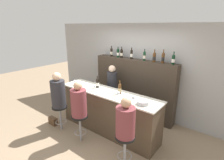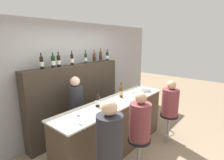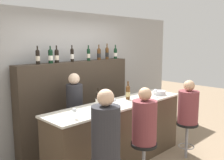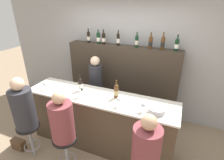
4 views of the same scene
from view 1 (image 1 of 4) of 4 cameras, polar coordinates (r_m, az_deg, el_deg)
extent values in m
plane|color=#8C755B|center=(4.41, -3.81, -17.68)|extent=(16.00, 16.00, 0.00)
cube|color=#9E9E9E|center=(5.12, 8.45, 3.26)|extent=(6.40, 0.05, 2.60)
cube|color=#473828|center=(4.34, -1.27, -10.47)|extent=(2.59, 0.60, 1.01)
cube|color=beige|center=(4.12, -1.32, -4.08)|extent=(2.63, 0.64, 0.03)
cube|color=#382D23|center=(5.07, 6.93, -2.45)|extent=(2.46, 0.28, 1.65)
cylinder|color=black|center=(4.39, -4.76, -1.22)|extent=(0.08, 0.08, 0.20)
cylinder|color=white|center=(4.39, -4.76, -1.34)|extent=(0.08, 0.08, 0.08)
sphere|color=black|center=(4.36, -4.79, 0.01)|extent=(0.08, 0.08, 0.08)
cylinder|color=black|center=(4.34, -4.81, 0.74)|extent=(0.02, 0.02, 0.08)
cylinder|color=#4C2D14|center=(3.97, 2.53, -3.12)|extent=(0.07, 0.07, 0.21)
cylinder|color=tan|center=(3.98, 2.53, -3.26)|extent=(0.08, 0.08, 0.08)
sphere|color=#4C2D14|center=(3.94, 2.55, -1.73)|extent=(0.07, 0.07, 0.07)
cylinder|color=#4C2D14|center=(3.92, 2.56, -0.87)|extent=(0.02, 0.02, 0.09)
cylinder|color=black|center=(5.29, -0.18, 8.91)|extent=(0.07, 0.07, 0.21)
cylinder|color=beige|center=(5.29, -0.18, 8.80)|extent=(0.07, 0.07, 0.09)
sphere|color=black|center=(5.27, -0.18, 10.06)|extent=(0.07, 0.07, 0.07)
cylinder|color=black|center=(5.27, -0.18, 10.65)|extent=(0.02, 0.02, 0.08)
cylinder|color=black|center=(5.14, 1.97, 8.63)|extent=(0.08, 0.08, 0.21)
cylinder|color=white|center=(5.14, 1.97, 8.52)|extent=(0.08, 0.08, 0.08)
sphere|color=black|center=(5.13, 1.99, 9.79)|extent=(0.08, 0.08, 0.08)
cylinder|color=black|center=(5.12, 1.99, 10.40)|extent=(0.02, 0.02, 0.08)
cylinder|color=black|center=(5.07, 3.13, 8.48)|extent=(0.08, 0.08, 0.21)
cylinder|color=beige|center=(5.07, 3.13, 8.37)|extent=(0.08, 0.08, 0.08)
sphere|color=black|center=(5.05, 3.15, 9.64)|extent=(0.08, 0.08, 0.08)
cylinder|color=black|center=(5.05, 3.16, 10.31)|extent=(0.02, 0.02, 0.09)
cylinder|color=black|center=(4.88, 6.38, 8.15)|extent=(0.06, 0.06, 0.22)
cylinder|color=white|center=(4.89, 6.37, 8.02)|extent=(0.07, 0.07, 0.09)
sphere|color=black|center=(4.87, 6.42, 9.43)|extent=(0.06, 0.06, 0.06)
cylinder|color=black|center=(4.86, 6.44, 10.03)|extent=(0.02, 0.02, 0.08)
cylinder|color=black|center=(4.69, 10.52, 7.53)|extent=(0.07, 0.07, 0.21)
cylinder|color=beige|center=(4.69, 10.51, 7.40)|extent=(0.07, 0.07, 0.08)
sphere|color=black|center=(4.67, 10.59, 8.80)|extent=(0.07, 0.07, 0.07)
cylinder|color=black|center=(4.67, 10.63, 9.45)|extent=(0.02, 0.02, 0.08)
cylinder|color=#4C2D14|center=(4.57, 13.60, 7.03)|extent=(0.08, 0.08, 0.20)
cylinder|color=black|center=(4.57, 13.60, 6.90)|extent=(0.08, 0.08, 0.08)
sphere|color=#4C2D14|center=(4.55, 13.70, 8.28)|extent=(0.08, 0.08, 0.08)
cylinder|color=#4C2D14|center=(4.55, 13.75, 9.08)|extent=(0.02, 0.02, 0.10)
cylinder|color=#4C2D14|center=(4.48, 16.32, 6.73)|extent=(0.07, 0.07, 0.22)
cylinder|color=black|center=(4.48, 16.30, 6.59)|extent=(0.08, 0.08, 0.09)
sphere|color=#4C2D14|center=(4.46, 16.44, 8.12)|extent=(0.07, 0.07, 0.07)
cylinder|color=#4C2D14|center=(4.45, 16.51, 8.93)|extent=(0.02, 0.02, 0.10)
cylinder|color=black|center=(4.39, 19.38, 6.10)|extent=(0.07, 0.07, 0.20)
cylinder|color=white|center=(4.40, 19.36, 5.97)|extent=(0.08, 0.08, 0.08)
sphere|color=black|center=(4.38, 19.51, 7.36)|extent=(0.07, 0.07, 0.07)
cylinder|color=black|center=(4.37, 19.59, 8.15)|extent=(0.02, 0.02, 0.09)
cylinder|color=silver|center=(4.70, -12.06, -1.53)|extent=(0.06, 0.06, 0.00)
cylinder|color=silver|center=(4.69, -12.09, -1.07)|extent=(0.01, 0.01, 0.08)
sphere|color=silver|center=(4.67, -12.14, -0.30)|extent=(0.06, 0.06, 0.06)
cylinder|color=silver|center=(4.19, -5.62, -3.55)|extent=(0.06, 0.06, 0.00)
cylinder|color=silver|center=(4.18, -5.64, -3.02)|extent=(0.01, 0.01, 0.08)
sphere|color=silver|center=(4.15, -5.67, -2.10)|extent=(0.07, 0.07, 0.07)
cylinder|color=silver|center=(3.77, 2.09, -5.90)|extent=(0.07, 0.07, 0.00)
cylinder|color=silver|center=(3.76, 2.09, -5.32)|extent=(0.01, 0.01, 0.08)
sphere|color=silver|center=(3.73, 2.11, -4.29)|extent=(0.07, 0.07, 0.07)
cylinder|color=silver|center=(3.59, 6.89, -7.31)|extent=(0.07, 0.07, 0.00)
cylinder|color=silver|center=(3.57, 6.91, -6.76)|extent=(0.01, 0.01, 0.07)
sphere|color=silver|center=(3.55, 6.95, -5.74)|extent=(0.07, 0.07, 0.07)
cylinder|color=#B7B7BC|center=(3.53, 10.08, -7.26)|extent=(0.24, 0.24, 0.08)
cylinder|color=gray|center=(4.67, -16.40, -11.99)|extent=(0.05, 0.05, 0.60)
torus|color=gray|center=(4.71, -16.31, -12.94)|extent=(0.27, 0.27, 0.02)
cylinder|color=black|center=(4.52, -16.75, -8.46)|extent=(0.37, 0.37, 0.04)
cylinder|color=#28282D|center=(4.39, -17.14, -4.33)|extent=(0.34, 0.34, 0.66)
sphere|color=#D8AD8C|center=(4.25, -17.65, 1.08)|extent=(0.20, 0.20, 0.20)
cylinder|color=gray|center=(4.16, -10.29, -15.38)|extent=(0.05, 0.05, 0.60)
torus|color=gray|center=(4.21, -10.22, -16.41)|extent=(0.27, 0.27, 0.02)
cylinder|color=black|center=(4.00, -10.53, -11.54)|extent=(0.37, 0.37, 0.04)
cylinder|color=brown|center=(3.86, -10.80, -7.36)|extent=(0.34, 0.34, 0.60)
sphere|color=tan|center=(3.71, -11.13, -1.86)|extent=(0.18, 0.18, 0.18)
cylinder|color=gray|center=(3.50, 4.16, -22.27)|extent=(0.05, 0.05, 0.60)
torus|color=gray|center=(3.56, 4.13, -23.38)|extent=(0.27, 0.27, 0.02)
cylinder|color=black|center=(3.31, 4.28, -18.02)|extent=(0.37, 0.37, 0.04)
cylinder|color=brown|center=(3.15, 4.41, -13.55)|extent=(0.34, 0.34, 0.56)
sphere|color=tan|center=(2.97, 4.58, -7.35)|extent=(0.19, 0.19, 0.19)
cylinder|color=#28282D|center=(4.98, 0.02, -4.74)|extent=(0.28, 0.28, 1.31)
sphere|color=beige|center=(4.75, 0.02, 3.68)|extent=(0.19, 0.19, 0.19)
cube|color=#513823|center=(5.03, -18.70, -12.53)|extent=(0.26, 0.12, 0.20)
camera|label=2|loc=(5.01, -41.08, 9.27)|focal=28.00mm
camera|label=3|loc=(5.35, -49.21, 6.11)|focal=40.00mm
camera|label=4|loc=(1.43, -24.72, 14.89)|focal=28.00mm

